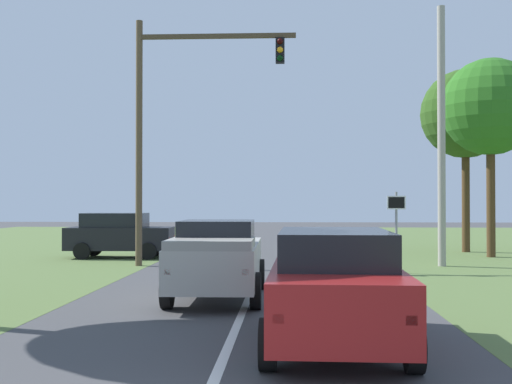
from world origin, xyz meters
TOP-DOWN VIEW (x-y plane):
  - ground_plane at (0.00, 10.00)m, footprint 120.00×120.00m
  - red_suv_near at (1.70, 5.49)m, footprint 2.29×4.98m
  - pickup_truck_lead at (-0.72, 10.55)m, footprint 2.20×5.28m
  - traffic_light at (-3.16, 18.56)m, footprint 5.80×0.40m
  - keep_moving_sign at (4.45, 16.47)m, footprint 0.60×0.09m
  - oak_tree_right at (9.42, 22.99)m, footprint 4.06×4.06m
  - crossing_suv_far at (-6.03, 21.93)m, footprint 4.34×2.14m
  - utility_pole_right at (6.47, 18.94)m, footprint 0.28×0.28m
  - extra_tree_1 at (9.13, 25.81)m, footprint 4.10×4.10m

SIDE VIEW (x-z plane):
  - ground_plane at x=0.00m, z-range 0.00..0.00m
  - crossing_suv_far at x=-6.03m, z-range 0.04..1.89m
  - pickup_truck_lead at x=-0.72m, z-range 0.04..1.92m
  - red_suv_near at x=1.70m, z-range 0.06..1.91m
  - keep_moving_sign at x=4.45m, z-range 0.36..3.00m
  - utility_pole_right at x=6.47m, z-range 0.00..9.38m
  - traffic_light at x=-3.16m, z-range 1.21..10.10m
  - oak_tree_right at x=9.42m, z-range 2.10..10.42m
  - extra_tree_1 at x=9.13m, z-range 2.13..10.56m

